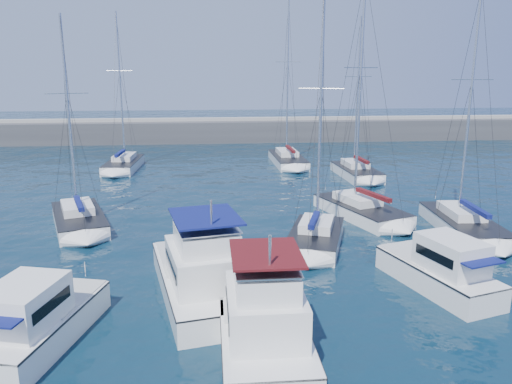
{
  "coord_description": "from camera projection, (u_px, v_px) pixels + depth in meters",
  "views": [
    {
      "loc": [
        -4.12,
        -22.04,
        10.45
      ],
      "look_at": [
        -1.34,
        7.92,
        3.0
      ],
      "focal_mm": 35.0,
      "sensor_mm": 36.0,
      "label": 1
    }
  ],
  "objects": [
    {
      "name": "sailboat_mid_c",
      "position": [
        316.0,
        237.0,
        30.19
      ],
      "size": [
        4.9,
        7.15,
        14.96
      ],
      "rotation": [
        0.0,
        0.0,
        -0.33
      ],
      "color": "white",
      "rests_on": "ground"
    },
    {
      "name": "ground",
      "position": [
        298.0,
        290.0,
        24.18
      ],
      "size": [
        220.0,
        220.0,
        0.0
      ],
      "primitive_type": "plane",
      "color": "black",
      "rests_on": "ground"
    },
    {
      "name": "sailboat_back_a",
      "position": [
        124.0,
        164.0,
        53.31
      ],
      "size": [
        3.45,
        8.4,
        16.47
      ],
      "rotation": [
        0.0,
        0.0,
        -0.05
      ],
      "color": "white",
      "rests_on": "ground"
    },
    {
      "name": "sailboat_mid_e",
      "position": [
        463.0,
        224.0,
        32.83
      ],
      "size": [
        3.57,
        8.47,
        15.71
      ],
      "rotation": [
        0.0,
        0.0,
        -0.06
      ],
      "color": "white",
      "rests_on": "ground"
    },
    {
      "name": "breakwater",
      "position": [
        238.0,
        134.0,
        74.19
      ],
      "size": [
        160.0,
        6.0,
        4.45
      ],
      "color": "#424244",
      "rests_on": "ground"
    },
    {
      "name": "sailboat_back_b",
      "position": [
        288.0,
        159.0,
        56.18
      ],
      "size": [
        3.36,
        9.37,
        18.03
      ],
      "rotation": [
        0.0,
        0.0,
        0.02
      ],
      "color": "white",
      "rests_on": "ground"
    },
    {
      "name": "sailboat_mid_a",
      "position": [
        79.0,
        219.0,
        33.85
      ],
      "size": [
        5.4,
        8.23,
        14.21
      ],
      "rotation": [
        0.0,
        0.0,
        0.33
      ],
      "color": "white",
      "rests_on": "ground"
    },
    {
      "name": "motor_yacht_stbd_inner",
      "position": [
        263.0,
        324.0,
        18.75
      ],
      "size": [
        3.25,
        8.11,
        4.69
      ],
      "rotation": [
        0.0,
        0.0,
        -0.0
      ],
      "color": "white",
      "rests_on": "ground"
    },
    {
      "name": "sailboat_back_c",
      "position": [
        356.0,
        171.0,
        49.51
      ],
      "size": [
        3.47,
        7.81,
        15.6
      ],
      "rotation": [
        0.0,
        0.0,
        0.05
      ],
      "color": "white",
      "rests_on": "ground"
    },
    {
      "name": "motor_yacht_port_inner",
      "position": [
        203.0,
        276.0,
        23.09
      ],
      "size": [
        5.47,
        9.7,
        4.69
      ],
      "rotation": [
        0.0,
        0.0,
        0.2
      ],
      "color": "white",
      "rests_on": "ground"
    },
    {
      "name": "motor_yacht_stbd_outer",
      "position": [
        441.0,
        271.0,
        24.05
      ],
      "size": [
        4.24,
        7.06,
        3.2
      ],
      "rotation": [
        0.0,
        0.0,
        0.29
      ],
      "color": "white",
      "rests_on": "ground"
    },
    {
      "name": "sailboat_mid_d",
      "position": [
        360.0,
        209.0,
        36.1
      ],
      "size": [
        5.63,
        8.68,
        16.94
      ],
      "rotation": [
        0.0,
        0.0,
        0.33
      ],
      "color": "white",
      "rests_on": "ground"
    },
    {
      "name": "motor_yacht_port_outer",
      "position": [
        36.0,
        323.0,
        19.19
      ],
      "size": [
        4.25,
        7.09,
        3.2
      ],
      "rotation": [
        0.0,
        0.0,
        -0.26
      ],
      "color": "white",
      "rests_on": "ground"
    }
  ]
}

